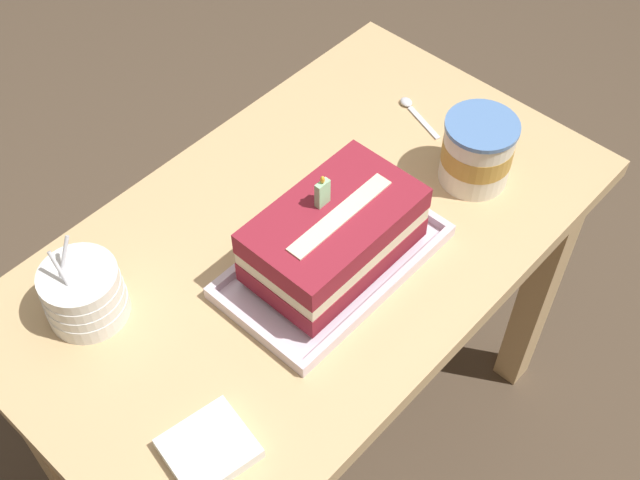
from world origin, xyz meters
The scene contains 8 objects.
ground_plane centered at (0.00, 0.00, 0.00)m, with size 8.00×8.00×0.00m, color #4C3D2D.
dining_table centered at (0.00, 0.00, 0.59)m, with size 1.03×0.60×0.72m.
foil_tray centered at (-0.01, -0.07, 0.73)m, with size 0.36×0.21×0.02m.
birthday_cake centered at (-0.01, -0.07, 0.80)m, with size 0.27×0.16×0.16m.
bowl_stack centered at (-0.33, 0.15, 0.77)m, with size 0.12×0.12×0.15m.
ice_cream_tub centered at (0.30, -0.12, 0.78)m, with size 0.12×0.12×0.12m.
serving_spoon_near_tray centered at (0.36, 0.07, 0.72)m, with size 0.05×0.12×0.01m.
napkin_pile centered at (-0.36, -0.16, 0.73)m, with size 0.13×0.12×0.02m.
Camera 1 is at (-0.61, -0.59, 1.76)m, focal length 46.21 mm.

